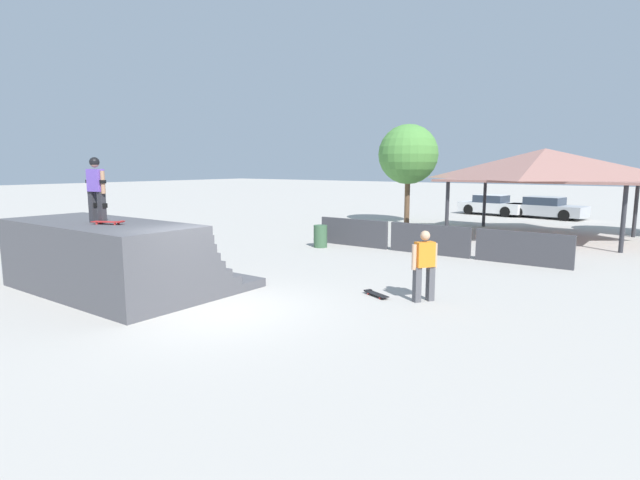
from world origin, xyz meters
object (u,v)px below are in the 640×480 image
(skateboard_on_deck, at_px, (109,222))
(parked_car_white, at_px, (492,205))
(tree_far_back, at_px, (408,155))
(trash_bin, at_px, (320,236))
(bystander_walking, at_px, (424,262))
(parked_car_silver, at_px, (546,208))
(skateboard_on_ground, at_px, (376,294))
(skater_on_deck, at_px, (96,185))

(skateboard_on_deck, height_order, parked_car_white, skateboard_on_deck)
(tree_far_back, xyz_separation_m, trash_bin, (0.94, -9.15, -3.26))
(bystander_walking, relative_size, parked_car_silver, 0.36)
(trash_bin, bearing_deg, skateboard_on_ground, -43.30)
(trash_bin, bearing_deg, tree_far_back, 95.84)
(skateboard_on_deck, xyz_separation_m, trash_bin, (-0.44, 8.89, -1.39))
(parked_car_silver, bearing_deg, bystander_walking, -75.22)
(skater_on_deck, distance_m, parked_car_silver, 25.95)
(parked_car_silver, bearing_deg, skateboard_on_ground, -78.22)
(trash_bin, bearing_deg, bystander_walking, -36.50)
(skateboard_on_ground, relative_size, trash_bin, 0.94)
(skater_on_deck, distance_m, parked_car_white, 25.70)
(skater_on_deck, height_order, tree_far_back, tree_far_back)
(skater_on_deck, height_order, parked_car_white, skater_on_deck)
(bystander_walking, bearing_deg, parked_car_silver, -141.64)
(skateboard_on_deck, bearing_deg, skater_on_deck, 151.31)
(skater_on_deck, xyz_separation_m, parked_car_white, (1.32, 25.58, -2.04))
(skateboard_on_deck, bearing_deg, parked_car_silver, 56.46)
(tree_far_back, height_order, trash_bin, tree_far_back)
(skater_on_deck, height_order, bystander_walking, skater_on_deck)
(skateboard_on_deck, bearing_deg, parked_car_white, 63.60)
(parked_car_white, relative_size, parked_car_silver, 0.91)
(bystander_walking, distance_m, parked_car_white, 22.17)
(skateboard_on_deck, xyz_separation_m, skateboard_on_ground, (4.94, 3.82, -1.75))
(skater_on_deck, relative_size, skateboard_on_deck, 1.98)
(bystander_walking, bearing_deg, skateboard_on_deck, -23.12)
(parked_car_white, height_order, parked_car_silver, same)
(tree_far_back, bearing_deg, skateboard_on_deck, -85.64)
(tree_far_back, relative_size, parked_car_silver, 1.15)
(bystander_walking, distance_m, parked_car_silver, 21.52)
(bystander_walking, xyz_separation_m, tree_far_back, (-7.43, 13.96, 2.77))
(skater_on_deck, xyz_separation_m, skateboard_on_deck, (0.52, -0.04, -0.83))
(parked_car_silver, bearing_deg, skater_on_deck, -90.77)
(skateboard_on_ground, xyz_separation_m, parked_car_white, (-4.14, 21.79, 0.54))
(skateboard_on_deck, height_order, parked_car_silver, skateboard_on_deck)
(bystander_walking, xyz_separation_m, trash_bin, (-6.50, 4.81, -0.49))
(trash_bin, bearing_deg, parked_car_silver, 75.01)
(skateboard_on_deck, height_order, bystander_walking, skateboard_on_deck)
(bystander_walking, distance_m, skateboard_on_ground, 1.43)
(tree_far_back, height_order, parked_car_silver, tree_far_back)
(bystander_walking, bearing_deg, skateboard_on_ground, -43.93)
(skater_on_deck, relative_size, parked_car_white, 0.37)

